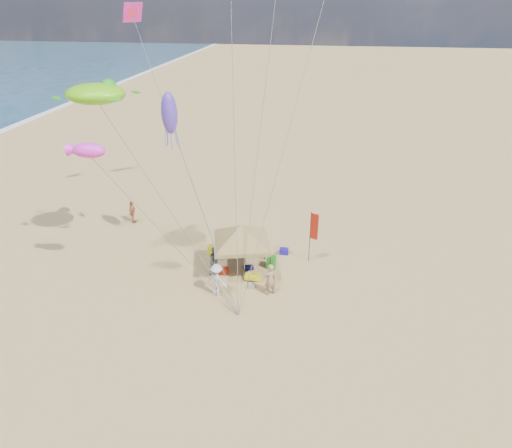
% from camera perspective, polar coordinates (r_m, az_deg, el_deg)
% --- Properties ---
extents(ground, '(280.00, 280.00, 0.00)m').
position_cam_1_polar(ground, '(23.18, -1.17, -12.22)').
color(ground, tan).
rests_on(ground, ground).
extents(canopy_tent, '(5.78, 5.78, 3.67)m').
position_cam_1_polar(canopy_tent, '(25.30, -1.86, -0.37)').
color(canopy_tent, black).
rests_on(canopy_tent, ground).
extents(feather_flag, '(0.48, 0.21, 3.30)m').
position_cam_1_polar(feather_flag, '(27.09, 7.13, -0.70)').
color(feather_flag, black).
rests_on(feather_flag, ground).
extents(cooler_red, '(0.54, 0.38, 0.38)m').
position_cam_1_polar(cooler_red, '(26.78, -4.10, -5.83)').
color(cooler_red, '#AA220D').
rests_on(cooler_red, ground).
extents(cooler_blue, '(0.54, 0.38, 0.38)m').
position_cam_1_polar(cooler_blue, '(28.70, 3.50, -3.41)').
color(cooler_blue, '#1C1298').
rests_on(cooler_blue, ground).
extents(bag_navy, '(0.69, 0.54, 0.36)m').
position_cam_1_polar(bag_navy, '(27.04, -0.97, -5.45)').
color(bag_navy, '#0D0C38').
rests_on(bag_navy, ground).
extents(bag_orange, '(0.54, 0.69, 0.36)m').
position_cam_1_polar(bag_orange, '(29.58, -3.81, -2.46)').
color(bag_orange, '#C73B0B').
rests_on(bag_orange, ground).
extents(chair_green, '(0.50, 0.50, 0.70)m').
position_cam_1_polar(chair_green, '(27.22, 1.92, -4.79)').
color(chair_green, '#1A8718').
rests_on(chair_green, ground).
extents(chair_yellow, '(0.50, 0.50, 0.70)m').
position_cam_1_polar(chair_yellow, '(28.54, -5.45, -3.31)').
color(chair_yellow, yellow).
rests_on(chair_yellow, ground).
extents(crate_grey, '(0.34, 0.30, 0.28)m').
position_cam_1_polar(crate_grey, '(25.52, -0.55, -7.71)').
color(crate_grey, gray).
rests_on(crate_grey, ground).
extents(beach_cart, '(0.90, 0.50, 0.24)m').
position_cam_1_polar(beach_cart, '(26.17, -0.39, -6.59)').
color(beach_cart, '#FBF91B').
rests_on(beach_cart, ground).
extents(person_near_a, '(0.81, 0.76, 1.85)m').
position_cam_1_polar(person_near_a, '(24.63, 1.78, -6.92)').
color(person_near_a, '#A27A5C').
rests_on(person_near_a, ground).
extents(person_near_b, '(1.08, 1.05, 1.75)m').
position_cam_1_polar(person_near_b, '(26.42, -5.06, -4.61)').
color(person_near_b, '#3E4654').
rests_on(person_near_b, ground).
extents(person_near_c, '(1.39, 1.11, 1.89)m').
position_cam_1_polar(person_near_c, '(24.64, -4.89, -6.96)').
color(person_near_c, silver).
rests_on(person_near_c, ground).
extents(person_far_a, '(0.46, 1.00, 1.67)m').
position_cam_1_polar(person_far_a, '(33.44, -15.16, 1.47)').
color(person_far_a, '#B36945').
rests_on(person_far_a, ground).
extents(turtle_kite, '(3.62, 3.19, 1.02)m').
position_cam_1_polar(turtle_kite, '(25.33, -19.41, 15.06)').
color(turtle_kite, '#67D010').
rests_on(turtle_kite, ground).
extents(fish_kite, '(1.77, 1.14, 0.73)m').
position_cam_1_polar(fish_kite, '(23.16, -20.13, 8.63)').
color(fish_kite, '#FF2EE0').
rests_on(fish_kite, ground).
extents(squid_kite, '(1.08, 1.08, 2.22)m').
position_cam_1_polar(squid_kite, '(25.19, -10.76, 13.45)').
color(squid_kite, '#5437B8').
rests_on(squid_kite, ground).
extents(stunt_kite_pink, '(1.22, 1.26, 1.11)m').
position_cam_1_polar(stunt_kite_pink, '(31.27, -15.13, 24.12)').
color(stunt_kite_pink, '#FF24AE').
rests_on(stunt_kite_pink, ground).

